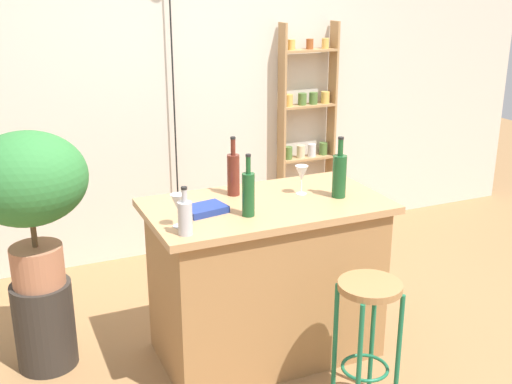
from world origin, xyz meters
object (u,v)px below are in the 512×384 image
bar_stool (368,317)px  cookbook (205,209)px  bottle_soda_blue (233,173)px  bottle_wine_red (185,217)px  bottle_spirits_clear (339,175)px  potted_plant (28,187)px  wine_glass_left (302,174)px  plant_stool (45,324)px  spice_shelf (307,132)px  wine_glass_center (178,204)px  bottle_olive_oil (248,193)px

bar_stool → cookbook: 0.97m
bottle_soda_blue → bottle_wine_red: size_ratio=1.40×
bottle_wine_red → bottle_spirits_clear: (0.94, 0.18, 0.04)m
bottle_wine_red → bottle_soda_blue: bearing=46.5°
bar_stool → potted_plant: (-1.41, 1.02, 0.54)m
bottle_wine_red → wine_glass_left: bearing=21.4°
plant_stool → cookbook: cookbook is taller
spice_shelf → cookbook: 2.08m
wine_glass_center → cookbook: bearing=35.9°
potted_plant → bottle_soda_blue: size_ratio=2.53×
bottle_spirits_clear → wine_glass_left: size_ratio=2.06×
bottle_wine_red → wine_glass_left: size_ratio=1.43×
bottle_wine_red → wine_glass_center: bearing=89.4°
bottle_spirits_clear → wine_glass_center: size_ratio=2.06×
wine_glass_center → cookbook: 0.24m
spice_shelf → wine_glass_left: size_ratio=10.56×
bottle_wine_red → wine_glass_left: bottle_wine_red is taller
bottle_spirits_clear → potted_plant: bearing=164.4°
bottle_olive_oil → bottle_wine_red: size_ratio=1.37×
wine_glass_left → wine_glass_center: same height
wine_glass_left → bottle_spirits_clear: bearing=-36.9°
spice_shelf → plant_stool: size_ratio=3.50×
spice_shelf → wine_glass_center: bearing=-133.8°
potted_plant → wine_glass_left: potted_plant is taller
cookbook → wine_glass_center: bearing=-154.6°
potted_plant → bottle_wine_red: potted_plant is taller
potted_plant → bottle_wine_red: bearing=-44.1°
bottle_spirits_clear → bottle_olive_oil: bearing=-173.2°
bottle_soda_blue → bottle_olive_oil: bearing=-99.0°
spice_shelf → bottle_wine_red: spice_shelf is taller
bottle_olive_oil → wine_glass_left: 0.45m
bar_stool → bottle_spirits_clear: bearing=74.4°
bottle_olive_oil → bottle_spirits_clear: size_ratio=0.96×
bottle_olive_oil → bottle_spirits_clear: bearing=6.8°
plant_stool → potted_plant: size_ratio=0.59×
bar_stool → bottle_olive_oil: (-0.40, 0.52, 0.53)m
potted_plant → bottle_olive_oil: size_ratio=2.59×
plant_stool → bottle_olive_oil: bottle_olive_oil is taller
bar_stool → spice_shelf: (0.82, 2.18, 0.36)m
bottle_wine_red → bottle_spirits_clear: size_ratio=0.70×
bottle_olive_oil → wine_glass_left: bottle_olive_oil is taller
bottle_olive_oil → bar_stool: bearing=-52.0°
bar_stool → plant_stool: size_ratio=1.39×
bar_stool → spice_shelf: size_ratio=0.40×
bottle_soda_blue → wine_glass_center: bearing=-141.6°
bottle_soda_blue → wine_glass_center: bottle_soda_blue is taller
plant_stool → bottle_wine_red: size_ratio=2.10×
spice_shelf → wine_glass_center: size_ratio=10.56×
spice_shelf → wine_glass_left: (-0.82, -1.47, 0.16)m
spice_shelf → potted_plant: bearing=-152.6°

